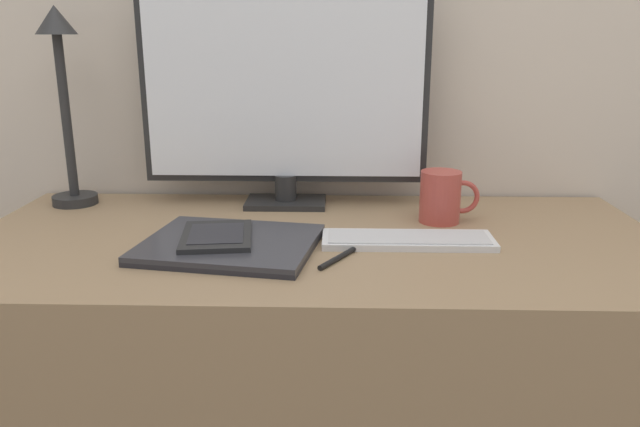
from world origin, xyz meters
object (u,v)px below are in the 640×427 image
object	(u,v)px
monitor	(284,88)
ereader	(217,236)
laptop	(230,244)
desk_lamp	(63,86)
keyboard	(408,240)
pen	(342,255)
coffee_mug	(442,197)

from	to	relation	value
monitor	ereader	world-z (taller)	monitor
laptop	desk_lamp	distance (m)	0.55
laptop	keyboard	bearing A→B (deg)	7.14
laptop	pen	xyz separation A→B (m)	(0.20, -0.04, -0.00)
monitor	keyboard	distance (m)	0.43
desk_lamp	laptop	bearing A→B (deg)	-36.44
keyboard	laptop	xyz separation A→B (m)	(-0.31, -0.04, 0.00)
monitor	laptop	size ratio (longest dim) A/B	1.86
monitor	keyboard	bearing A→B (deg)	-47.02
keyboard	pen	size ratio (longest dim) A/B	2.42
laptop	coffee_mug	distance (m)	0.43
ereader	laptop	bearing A→B (deg)	-13.42
monitor	keyboard	xyz separation A→B (m)	(0.24, -0.26, -0.24)
monitor	ereader	distance (m)	0.38
ereader	desk_lamp	world-z (taller)	desk_lamp
ereader	desk_lamp	distance (m)	0.52
keyboard	laptop	size ratio (longest dim) A/B	0.94
monitor	laptop	bearing A→B (deg)	-103.98
coffee_mug	pen	bearing A→B (deg)	-132.31
monitor	desk_lamp	xyz separation A→B (m)	(-0.46, -0.01, 0.00)
monitor	coffee_mug	distance (m)	0.39
keyboard	coffee_mug	world-z (taller)	coffee_mug
keyboard	desk_lamp	size ratio (longest dim) A/B	0.73
laptop	pen	distance (m)	0.20
desk_lamp	pen	world-z (taller)	desk_lamp
laptop	ereader	bearing A→B (deg)	166.58
laptop	coffee_mug	bearing A→B (deg)	24.19
ereader	keyboard	bearing A→B (deg)	5.69
pen	laptop	bearing A→B (deg)	168.58
ereader	pen	world-z (taller)	ereader
desk_lamp	pen	bearing A→B (deg)	-29.23
monitor	desk_lamp	distance (m)	0.46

